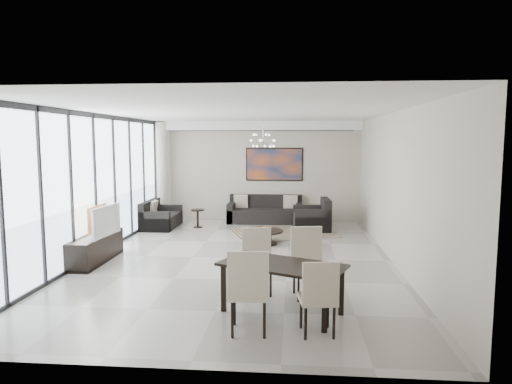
# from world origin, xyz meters

# --- Properties ---
(room_shell) EXTENTS (6.00, 9.00, 2.90)m
(room_shell) POSITION_xyz_m (0.46, 0.00, 1.45)
(room_shell) COLOR #A8A39B
(room_shell) RESTS_ON ground
(window_wall) EXTENTS (0.37, 8.95, 2.90)m
(window_wall) POSITION_xyz_m (-2.86, 0.00, 1.47)
(window_wall) COLOR silver
(window_wall) RESTS_ON floor
(soffit) EXTENTS (5.98, 0.40, 0.26)m
(soffit) POSITION_xyz_m (0.00, 4.30, 2.77)
(soffit) COLOR white
(soffit) RESTS_ON room_shell
(painting) EXTENTS (1.68, 0.04, 0.98)m
(painting) POSITION_xyz_m (0.50, 4.47, 1.65)
(painting) COLOR #C1521A
(painting) RESTS_ON room_shell
(chandelier) EXTENTS (0.66, 0.66, 0.71)m
(chandelier) POSITION_xyz_m (0.30, 2.50, 2.35)
(chandelier) COLOR silver
(chandelier) RESTS_ON room_shell
(rug) EXTENTS (2.95, 2.60, 0.01)m
(rug) POSITION_xyz_m (0.80, 2.60, 0.01)
(rug) COLOR black
(rug) RESTS_ON floor
(coffee_table) EXTENTS (0.92, 0.92, 0.32)m
(coffee_table) POSITION_xyz_m (0.39, 1.29, 0.18)
(coffee_table) COLOR black
(coffee_table) RESTS_ON floor
(bowl_coffee) EXTENTS (0.25, 0.25, 0.07)m
(bowl_coffee) POSITION_xyz_m (0.35, 1.32, 0.36)
(bowl_coffee) COLOR brown
(bowl_coffee) RESTS_ON coffee_table
(sofa_main) EXTENTS (2.12, 0.87, 0.77)m
(sofa_main) POSITION_xyz_m (0.26, 4.07, 0.26)
(sofa_main) COLOR black
(sofa_main) RESTS_ON floor
(loveseat) EXTENTS (0.82, 1.45, 0.73)m
(loveseat) POSITION_xyz_m (-2.54, 3.05, 0.25)
(loveseat) COLOR black
(loveseat) RESTS_ON floor
(armchair) EXTENTS (0.99, 1.03, 0.83)m
(armchair) POSITION_xyz_m (1.59, 3.05, 0.28)
(armchair) COLOR black
(armchair) RESTS_ON floor
(side_table) EXTENTS (0.36, 0.36, 0.50)m
(side_table) POSITION_xyz_m (-1.52, 3.12, 0.33)
(side_table) COLOR black
(side_table) RESTS_ON floor
(tv_console) EXTENTS (0.47, 1.68, 0.53)m
(tv_console) POSITION_xyz_m (-2.76, -0.52, 0.26)
(tv_console) COLOR black
(tv_console) RESTS_ON floor
(television) EXTENTS (0.23, 1.02, 0.58)m
(television) POSITION_xyz_m (-2.60, -0.56, 0.82)
(television) COLOR gray
(television) RESTS_ON tv_console
(dining_table) EXTENTS (1.85, 1.43, 0.69)m
(dining_table) POSITION_xyz_m (0.92, -2.86, 0.60)
(dining_table) COLOR black
(dining_table) RESTS_ON floor
(dining_chair_sw) EXTENTS (0.52, 0.52, 1.06)m
(dining_chair_sw) POSITION_xyz_m (0.54, -3.61, 0.61)
(dining_chair_sw) COLOR beige
(dining_chair_sw) RESTS_ON floor
(dining_chair_se) EXTENTS (0.49, 0.49, 0.94)m
(dining_chair_se) POSITION_xyz_m (1.39, -3.59, 0.54)
(dining_chair_se) COLOR beige
(dining_chair_se) RESTS_ON floor
(dining_chair_nw) EXTENTS (0.53, 0.53, 0.99)m
(dining_chair_nw) POSITION_xyz_m (0.52, -1.99, 0.57)
(dining_chair_nw) COLOR beige
(dining_chair_nw) RESTS_ON floor
(dining_chair_ne) EXTENTS (0.55, 0.55, 1.04)m
(dining_chair_ne) POSITION_xyz_m (1.29, -2.10, 0.60)
(dining_chair_ne) COLOR beige
(dining_chair_ne) RESTS_ON floor
(bowl_dining) EXTENTS (0.35, 0.35, 0.08)m
(bowl_dining) POSITION_xyz_m (0.40, -2.80, 0.73)
(bowl_dining) COLOR brown
(bowl_dining) RESTS_ON dining_table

